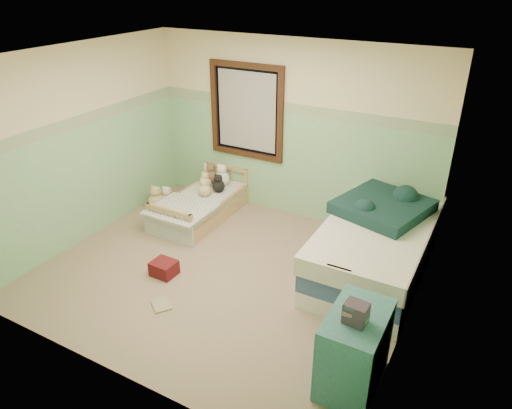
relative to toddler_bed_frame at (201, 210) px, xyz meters
The scene contains 30 objects.
floor 1.50m from the toddler_bed_frame, 44.57° to the right, with size 4.20×3.60×0.02m, color gray.
ceiling 2.84m from the toddler_bed_frame, 44.57° to the right, with size 4.20×3.60×0.02m, color silver.
wall_back 1.74m from the toddler_bed_frame, 35.13° to the left, with size 4.20×0.04×2.50m, color beige.
wall_front 3.25m from the toddler_bed_frame, 69.50° to the right, with size 4.20×0.04×2.50m, color beige.
wall_left 1.87m from the toddler_bed_frame, 134.57° to the right, with size 0.04×3.60×2.50m, color beige.
wall_right 3.53m from the toddler_bed_frame, 18.35° to the right, with size 0.04×3.60×2.50m, color beige.
wainscot_mint 1.45m from the toddler_bed_frame, 34.59° to the left, with size 4.20×0.01×1.50m, color #81B686.
border_strip 1.96m from the toddler_bed_frame, 34.59° to the left, with size 4.20×0.01×0.15m, color #46744B.
window_frame 1.57m from the toddler_bed_frame, 62.74° to the left, with size 1.16×0.06×1.36m, color black.
window_blinds 1.58m from the toddler_bed_frame, 63.07° to the left, with size 0.92×0.01×1.12m, color beige.
toddler_bed_frame is the anchor object (origin of this frame).
toddler_mattress 0.16m from the toddler_bed_frame, ahead, with size 0.69×1.44×0.12m, color silver.
patchwork_quilt 0.52m from the toddler_bed_frame, 90.00° to the right, with size 0.82×0.75×0.03m, color #7FA4DF.
plush_bed_brown 0.62m from the toddler_bed_frame, 106.70° to the left, with size 0.22×0.22×0.22m, color brown.
plush_bed_white 0.60m from the toddler_bed_frame, 84.29° to the left, with size 0.23×0.23×0.23m, color white.
plush_bed_tan 0.43m from the toddler_bed_frame, 109.65° to the left, with size 0.18×0.18×0.18m, color beige.
plush_bed_dark 0.44m from the toddler_bed_frame, 65.10° to the left, with size 0.19×0.19×0.19m, color black.
plush_floor_cream 0.62m from the toddler_bed_frame, behind, with size 0.23×0.23×0.23m, color #F6EDCB.
plush_floor_tan 0.73m from the toddler_bed_frame, 168.76° to the right, with size 0.26×0.26×0.26m, color beige.
twin_bed_frame 2.62m from the toddler_bed_frame, ahead, with size 1.09×2.19×0.22m, color white.
twin_boxspring 2.63m from the toddler_bed_frame, ahead, with size 1.09×2.19×0.22m, color navy.
twin_mattress 2.66m from the toddler_bed_frame, ahead, with size 1.14×2.23×0.22m, color #F0E9CD.
teal_blanket 2.65m from the toddler_bed_frame, ahead, with size 0.93×0.98×0.14m, color #153637.
dresser 3.51m from the toddler_bed_frame, 33.40° to the right, with size 0.46×0.74×0.74m, color #296569.
book_stack 3.63m from the toddler_bed_frame, 34.65° to the right, with size 0.18×0.14×0.18m, color #46262D.
red_pillow 1.50m from the toddler_bed_frame, 72.53° to the right, with size 0.28×0.25×0.18m, color #A31F27.
floor_book 2.07m from the toddler_bed_frame, 67.61° to the right, with size 0.23×0.18×0.02m, color orange.
extra_plush_0 0.45m from the toddler_bed_frame, 112.79° to the left, with size 0.16×0.16×0.16m, color white.
extra_plush_1 0.63m from the toddler_bed_frame, 111.07° to the left, with size 0.21×0.21×0.21m, color #F6EDCB.
extra_plush_2 0.32m from the toddler_bed_frame, 66.03° to the left, with size 0.19×0.19×0.19m, color beige.
Camera 1 is at (2.58, -3.93, 3.28)m, focal length 33.07 mm.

